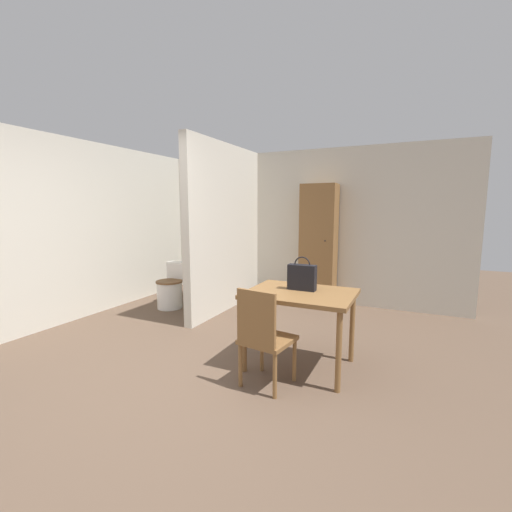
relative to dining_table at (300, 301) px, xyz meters
The scene contains 9 objects.
ground_plane 1.56m from the dining_table, 134.64° to the right, with size 16.00×16.00×0.00m, color brown.
wall_back 2.75m from the dining_table, 111.54° to the left, with size 5.60×0.12×2.50m.
wall_left 3.47m from the dining_table, 167.85° to the left, with size 0.12×4.44×2.50m.
partition_wall 2.26m from the dining_table, 139.22° to the left, with size 0.12×2.03×2.50m.
dining_table is the anchor object (origin of this frame).
wooden_chair 0.58m from the dining_table, 106.96° to the right, with size 0.46×0.46×0.89m.
toilet 2.74m from the dining_table, 155.69° to the left, with size 0.41×0.56×0.69m.
handbag 0.23m from the dining_table, 99.35° to the left, with size 0.27×0.10×0.33m.
wooden_cabinet 2.30m from the dining_table, 100.74° to the left, with size 0.55×0.39×1.93m.
Camera 1 is at (1.97, -2.10, 1.56)m, focal length 24.00 mm.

